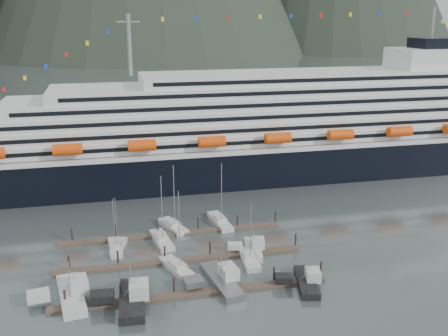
{
  "coord_description": "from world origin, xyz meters",
  "views": [
    {
      "loc": [
        -17.88,
        -89.06,
        46.34
      ],
      "look_at": [
        8.02,
        22.0,
        12.64
      ],
      "focal_mm": 42.0,
      "sensor_mm": 36.0,
      "label": 1
    }
  ],
  "objects_px": {
    "sailboat_f": "(173,226)",
    "trawler_b": "(131,299)",
    "sailboat_a": "(119,247)",
    "sailboat_c": "(162,240)",
    "sailboat_h": "(249,259)",
    "sailboat_e": "(115,248)",
    "sailboat_b": "(178,269)",
    "trawler_a": "(70,294)",
    "trawler_e": "(253,249)",
    "cruise_ship": "(271,134)",
    "sailboat_g": "(220,222)",
    "trawler_d": "(306,281)",
    "trawler_c": "(220,280)"
  },
  "relations": [
    {
      "from": "sailboat_g",
      "to": "trawler_d",
      "type": "xyz_separation_m",
      "value": [
        8.57,
        -31.29,
        0.4
      ]
    },
    {
      "from": "sailboat_c",
      "to": "trawler_c",
      "type": "relative_size",
      "value": 1.1
    },
    {
      "from": "sailboat_a",
      "to": "sailboat_b",
      "type": "bearing_deg",
      "value": -126.41
    },
    {
      "from": "sailboat_c",
      "to": "sailboat_h",
      "type": "bearing_deg",
      "value": -137.05
    },
    {
      "from": "sailboat_c",
      "to": "sailboat_f",
      "type": "bearing_deg",
      "value": -33.48
    },
    {
      "from": "trawler_d",
      "to": "sailboat_e",
      "type": "bearing_deg",
      "value": 67.88
    },
    {
      "from": "sailboat_a",
      "to": "sailboat_c",
      "type": "bearing_deg",
      "value": -70.32
    },
    {
      "from": "sailboat_e",
      "to": "trawler_c",
      "type": "relative_size",
      "value": 0.83
    },
    {
      "from": "sailboat_g",
      "to": "sailboat_h",
      "type": "height_order",
      "value": "sailboat_g"
    },
    {
      "from": "sailboat_a",
      "to": "trawler_b",
      "type": "bearing_deg",
      "value": -163.43
    },
    {
      "from": "sailboat_b",
      "to": "trawler_d",
      "type": "distance_m",
      "value": 23.85
    },
    {
      "from": "sailboat_a",
      "to": "sailboat_c",
      "type": "height_order",
      "value": "sailboat_c"
    },
    {
      "from": "sailboat_a",
      "to": "trawler_a",
      "type": "relative_size",
      "value": 0.84
    },
    {
      "from": "sailboat_h",
      "to": "trawler_a",
      "type": "relative_size",
      "value": 0.91
    },
    {
      "from": "sailboat_e",
      "to": "sailboat_b",
      "type": "bearing_deg",
      "value": -140.02
    },
    {
      "from": "sailboat_f",
      "to": "trawler_a",
      "type": "bearing_deg",
      "value": 122.18
    },
    {
      "from": "sailboat_e",
      "to": "sailboat_c",
      "type": "bearing_deg",
      "value": -84.91
    },
    {
      "from": "sailboat_f",
      "to": "sailboat_a",
      "type": "bearing_deg",
      "value": 103.76
    },
    {
      "from": "cruise_ship",
      "to": "trawler_e",
      "type": "xyz_separation_m",
      "value": [
        -20.31,
        -51.2,
        -11.21
      ]
    },
    {
      "from": "sailboat_c",
      "to": "sailboat_g",
      "type": "distance_m",
      "value": 16.02
    },
    {
      "from": "sailboat_g",
      "to": "sailboat_e",
      "type": "bearing_deg",
      "value": 104.11
    },
    {
      "from": "sailboat_b",
      "to": "trawler_e",
      "type": "bearing_deg",
      "value": -93.8
    },
    {
      "from": "sailboat_b",
      "to": "cruise_ship",
      "type": "bearing_deg",
      "value": -52.52
    },
    {
      "from": "sailboat_f",
      "to": "trawler_a",
      "type": "distance_m",
      "value": 33.67
    },
    {
      "from": "cruise_ship",
      "to": "sailboat_c",
      "type": "bearing_deg",
      "value": -131.68
    },
    {
      "from": "trawler_a",
      "to": "trawler_d",
      "type": "relative_size",
      "value": 1.26
    },
    {
      "from": "sailboat_g",
      "to": "trawler_d",
      "type": "bearing_deg",
      "value": -170.51
    },
    {
      "from": "sailboat_b",
      "to": "sailboat_f",
      "type": "height_order",
      "value": "sailboat_b"
    },
    {
      "from": "sailboat_a",
      "to": "trawler_a",
      "type": "bearing_deg",
      "value": 168.09
    },
    {
      "from": "sailboat_b",
      "to": "sailboat_g",
      "type": "bearing_deg",
      "value": -51.17
    },
    {
      "from": "trawler_e",
      "to": "trawler_b",
      "type": "bearing_deg",
      "value": 132.21
    },
    {
      "from": "trawler_a",
      "to": "trawler_c",
      "type": "height_order",
      "value": "trawler_a"
    },
    {
      "from": "sailboat_c",
      "to": "sailboat_h",
      "type": "distance_m",
      "value": 20.04
    },
    {
      "from": "trawler_c",
      "to": "trawler_e",
      "type": "distance_m",
      "value": 14.63
    },
    {
      "from": "trawler_b",
      "to": "trawler_d",
      "type": "relative_size",
      "value": 1.15
    },
    {
      "from": "sailboat_b",
      "to": "trawler_b",
      "type": "bearing_deg",
      "value": 117.6
    },
    {
      "from": "sailboat_c",
      "to": "sailboat_a",
      "type": "bearing_deg",
      "value": 88.15
    },
    {
      "from": "cruise_ship",
      "to": "sailboat_a",
      "type": "height_order",
      "value": "cruise_ship"
    },
    {
      "from": "sailboat_e",
      "to": "sailboat_f",
      "type": "bearing_deg",
      "value": -60.07
    },
    {
      "from": "sailboat_e",
      "to": "trawler_d",
      "type": "xyz_separation_m",
      "value": [
        32.49,
        -22.61,
        0.44
      ]
    },
    {
      "from": "sailboat_h",
      "to": "sailboat_a",
      "type": "bearing_deg",
      "value": 69.21
    },
    {
      "from": "cruise_ship",
      "to": "trawler_e",
      "type": "relative_size",
      "value": 20.72
    },
    {
      "from": "sailboat_a",
      "to": "trawler_e",
      "type": "height_order",
      "value": "sailboat_a"
    },
    {
      "from": "cruise_ship",
      "to": "sailboat_h",
      "type": "bearing_deg",
      "value": -111.91
    },
    {
      "from": "sailboat_f",
      "to": "trawler_b",
      "type": "xyz_separation_m",
      "value": [
        -11.12,
        -30.3,
        0.55
      ]
    },
    {
      "from": "sailboat_f",
      "to": "sailboat_g",
      "type": "bearing_deg",
      "value": -107.43
    },
    {
      "from": "sailboat_h",
      "to": "trawler_d",
      "type": "bearing_deg",
      "value": -142.97
    },
    {
      "from": "sailboat_a",
      "to": "sailboat_h",
      "type": "distance_m",
      "value": 27.19
    },
    {
      "from": "cruise_ship",
      "to": "sailboat_g",
      "type": "height_order",
      "value": "cruise_ship"
    },
    {
      "from": "sailboat_b",
      "to": "trawler_c",
      "type": "height_order",
      "value": "sailboat_b"
    }
  ]
}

